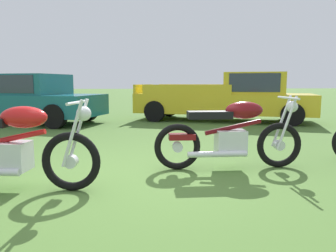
{
  "coord_description": "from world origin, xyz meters",
  "views": [
    {
      "loc": [
        0.01,
        -4.01,
        1.19
      ],
      "look_at": [
        0.65,
        1.08,
        0.51
      ],
      "focal_mm": 34.99,
      "sensor_mm": 36.0,
      "label": 1
    }
  ],
  "objects": [
    {
      "name": "car_teal",
      "position": [
        -2.96,
        6.08,
        0.8
      ],
      "size": [
        4.71,
        3.33,
        1.43
      ],
      "rotation": [
        0.0,
        0.0,
        -0.38
      ],
      "color": "#19606B",
      "rests_on": "ground"
    },
    {
      "name": "ground_plane",
      "position": [
        0.0,
        0.0,
        0.0
      ],
      "size": [
        120.0,
        120.0,
        0.0
      ],
      "primitive_type": "plane",
      "color": "#476B2D"
    },
    {
      "name": "motorcycle_maroon",
      "position": [
        1.43,
        0.31,
        0.48
      ],
      "size": [
        2.08,
        0.64,
        1.02
      ],
      "rotation": [
        0.0,
        0.0,
        -0.04
      ],
      "color": "black",
      "rests_on": "ground"
    },
    {
      "name": "motorcycle_red",
      "position": [
        -1.28,
        -0.27,
        0.48
      ],
      "size": [
        2.05,
        0.71,
        1.02
      ],
      "rotation": [
        0.0,
        0.0,
        -0.19
      ],
      "color": "black",
      "rests_on": "ground"
    },
    {
      "name": "pickup_truck_yellow",
      "position": [
        3.26,
        5.85,
        0.75
      ],
      "size": [
        5.64,
        3.72,
        1.49
      ],
      "rotation": [
        0.0,
        0.0,
        -0.39
      ],
      "color": "gold",
      "rests_on": "ground"
    }
  ]
}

